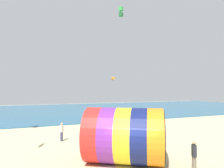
{
  "coord_description": "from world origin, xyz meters",
  "views": [
    {
      "loc": [
        -5.83,
        -11.05,
        4.65
      ],
      "look_at": [
        0.37,
        3.38,
        5.05
      ],
      "focal_mm": 35.0,
      "sensor_mm": 36.0,
      "label": 1
    }
  ],
  "objects_px": {
    "kite_handler": "(194,156)",
    "kite_orange_parafoil": "(113,78)",
    "kite_green_box": "(121,12)",
    "bystander_near_water": "(62,132)",
    "giant_inflatable_tube": "(125,135)"
  },
  "relations": [
    {
      "from": "bystander_near_water",
      "to": "kite_handler",
      "type": "bearing_deg",
      "value": -61.79
    },
    {
      "from": "kite_handler",
      "to": "kite_orange_parafoil",
      "type": "distance_m",
      "value": 17.65
    },
    {
      "from": "giant_inflatable_tube",
      "to": "bystander_near_water",
      "type": "distance_m",
      "value": 8.01
    },
    {
      "from": "bystander_near_water",
      "to": "giant_inflatable_tube",
      "type": "bearing_deg",
      "value": -70.96
    },
    {
      "from": "kite_orange_parafoil",
      "to": "giant_inflatable_tube",
      "type": "bearing_deg",
      "value": -110.62
    },
    {
      "from": "giant_inflatable_tube",
      "to": "kite_handler",
      "type": "relative_size",
      "value": 3.35
    },
    {
      "from": "kite_green_box",
      "to": "bystander_near_water",
      "type": "relative_size",
      "value": 0.85
    },
    {
      "from": "kite_handler",
      "to": "kite_green_box",
      "type": "relative_size",
      "value": 1.25
    },
    {
      "from": "giant_inflatable_tube",
      "to": "kite_handler",
      "type": "xyz_separation_m",
      "value": [
        2.96,
        -2.83,
        -0.83
      ]
    },
    {
      "from": "kite_green_box",
      "to": "bystander_near_water",
      "type": "distance_m",
      "value": 19.63
    },
    {
      "from": "kite_orange_parafoil",
      "to": "kite_green_box",
      "type": "bearing_deg",
      "value": 40.64
    },
    {
      "from": "giant_inflatable_tube",
      "to": "bystander_near_water",
      "type": "bearing_deg",
      "value": 109.04
    },
    {
      "from": "giant_inflatable_tube",
      "to": "bystander_near_water",
      "type": "relative_size",
      "value": 3.57
    },
    {
      "from": "giant_inflatable_tube",
      "to": "kite_handler",
      "type": "bearing_deg",
      "value": -43.75
    },
    {
      "from": "giant_inflatable_tube",
      "to": "kite_orange_parafoil",
      "type": "bearing_deg",
      "value": 69.38
    }
  ]
}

